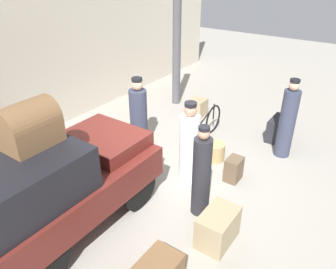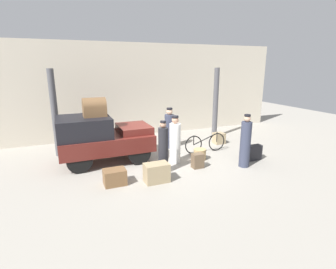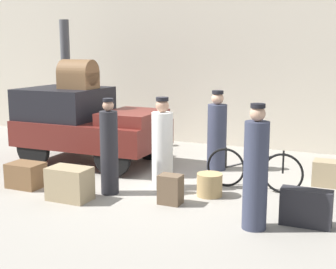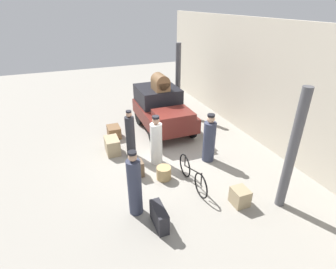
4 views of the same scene
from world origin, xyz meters
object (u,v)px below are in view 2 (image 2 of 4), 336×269
at_px(porter_standing_middle, 169,130).
at_px(trunk_umber_medium, 252,153).
at_px(porter_lifting_near_truck, 245,143).
at_px(suitcase_tan_flat, 198,161).
at_px(conductor_in_dark_uniform, 175,141).
at_px(wicker_basket, 200,154).
at_px(porter_carrying_trunk, 163,149).
at_px(trunk_wicker_pale, 157,173).
at_px(suitcase_small_leather, 115,177).
at_px(trunk_on_truck_roof, 94,108).
at_px(suitcase_black_upright, 219,138).
at_px(truck, 101,137).
at_px(bicycle, 205,143).

distance_m(porter_standing_middle, trunk_umber_medium, 3.49).
height_order(porter_lifting_near_truck, suitcase_tan_flat, porter_lifting_near_truck).
bearing_deg(conductor_in_dark_uniform, suitcase_tan_flat, -57.09).
distance_m(wicker_basket, porter_carrying_trunk, 1.92).
bearing_deg(porter_lifting_near_truck, trunk_wicker_pale, -179.99).
distance_m(porter_standing_middle, trunk_wicker_pale, 3.51).
height_order(wicker_basket, conductor_in_dark_uniform, conductor_in_dark_uniform).
bearing_deg(porter_carrying_trunk, trunk_umber_medium, -3.07).
distance_m(wicker_basket, suitcase_tan_flat, 0.83).
bearing_deg(porter_lifting_near_truck, porter_carrying_trunk, 168.04).
height_order(suitcase_small_leather, trunk_on_truck_roof, trunk_on_truck_roof).
bearing_deg(suitcase_black_upright, trunk_umber_medium, -91.54).
bearing_deg(suitcase_small_leather, truck, 91.20).
height_order(porter_carrying_trunk, trunk_umber_medium, porter_carrying_trunk).
bearing_deg(conductor_in_dark_uniform, suitcase_small_leather, -157.30).
bearing_deg(suitcase_small_leather, suitcase_tan_flat, 4.34).
bearing_deg(suitcase_black_upright, porter_standing_middle, 172.59).
bearing_deg(porter_carrying_trunk, truck, 133.44).
relative_size(conductor_in_dark_uniform, suitcase_small_leather, 2.68).
distance_m(truck, suitcase_small_leather, 2.24).
relative_size(suitcase_tan_flat, trunk_umber_medium, 0.68).
height_order(conductor_in_dark_uniform, trunk_on_truck_roof, trunk_on_truck_roof).
height_order(truck, conductor_in_dark_uniform, conductor_in_dark_uniform).
xyz_separation_m(suitcase_tan_flat, trunk_on_truck_roof, (-3.11, 1.90, 1.75)).
height_order(truck, porter_lifting_near_truck, porter_lifting_near_truck).
xyz_separation_m(suitcase_small_leather, trunk_on_truck_roof, (-0.19, 2.12, 1.77)).
relative_size(bicycle, porter_lifting_near_truck, 0.99).
bearing_deg(truck, bicycle, -7.49).
xyz_separation_m(porter_lifting_near_truck, suitcase_small_leather, (-4.49, 0.29, -0.62)).
height_order(conductor_in_dark_uniform, suitcase_black_upright, conductor_in_dark_uniform).
height_order(porter_lifting_near_truck, conductor_in_dark_uniform, porter_lifting_near_truck).
bearing_deg(truck, trunk_umber_medium, -21.01).
bearing_deg(bicycle, wicker_basket, -132.96).
bearing_deg(trunk_on_truck_roof, porter_standing_middle, 11.28).
relative_size(wicker_basket, porter_standing_middle, 0.27).
bearing_deg(wicker_basket, truck, 160.53).
xyz_separation_m(trunk_umber_medium, trunk_on_truck_roof, (-5.37, 2.00, 1.73)).
height_order(wicker_basket, trunk_umber_medium, trunk_umber_medium).
height_order(truck, suitcase_small_leather, truck).
bearing_deg(trunk_on_truck_roof, wicker_basket, -18.71).
height_order(trunk_wicker_pale, trunk_on_truck_roof, trunk_on_truck_roof).
bearing_deg(porter_lifting_near_truck, wicker_basket, 132.56).
bearing_deg(trunk_on_truck_roof, conductor_in_dark_uniform, -23.11).
relative_size(porter_lifting_near_truck, trunk_umber_medium, 2.48).
relative_size(porter_standing_middle, suitcase_black_upright, 3.55).
bearing_deg(trunk_wicker_pale, conductor_in_dark_uniform, 47.49).
xyz_separation_m(bicycle, trunk_wicker_pale, (-2.80, -1.88, -0.09)).
bearing_deg(trunk_umber_medium, suitcase_tan_flat, 177.33).
xyz_separation_m(bicycle, suitcase_small_leather, (-4.02, -1.58, -0.15)).
bearing_deg(porter_standing_middle, trunk_umber_medium, -49.40).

